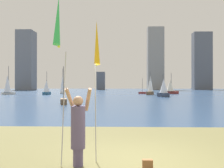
{
  "coord_description": "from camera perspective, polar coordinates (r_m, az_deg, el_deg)",
  "views": [
    {
      "loc": [
        -0.52,
        -6.25,
        1.94
      ],
      "look_at": [
        -1.13,
        12.43,
        2.02
      ],
      "focal_mm": 38.62,
      "sensor_mm": 36.0,
      "label": 1
    }
  ],
  "objects": [
    {
      "name": "ground",
      "position": [
        57.24,
        2.38,
        -2.24
      ],
      "size": [
        120.0,
        138.0,
        0.12
      ],
      "color": "brown"
    },
    {
      "name": "person",
      "position": [
        5.91,
        -8.02,
        -10.17
      ],
      "size": [
        0.69,
        0.51,
        1.87
      ],
      "rotation": [
        0.0,
        0.0,
        -0.04
      ],
      "color": "#594C72",
      "rests_on": "ground"
    },
    {
      "name": "kite_flag_left",
      "position": [
        5.73,
        -12.66,
        13.51
      ],
      "size": [
        0.16,
        1.02,
        3.98
      ],
      "color": "#B2B2B7",
      "rests_on": "ground"
    },
    {
      "name": "kite_flag_right",
      "position": [
        6.37,
        -3.62,
        8.91
      ],
      "size": [
        0.16,
        0.63,
        3.61
      ],
      "color": "#B2B2B7",
      "rests_on": "ground"
    },
    {
      "name": "bag",
      "position": [
        5.88,
        8.41,
        -18.35
      ],
      "size": [
        0.24,
        0.12,
        0.23
      ],
      "color": "brown",
      "rests_on": "ground"
    },
    {
      "name": "sailboat_0",
      "position": [
        48.29,
        9.07,
        -0.38
      ],
      "size": [
        1.71,
        2.37,
        4.64
      ],
      "color": "brown",
      "rests_on": "ground"
    },
    {
      "name": "sailboat_1",
      "position": [
        53.63,
        7.21,
        -2.04
      ],
      "size": [
        1.77,
        1.2,
        3.44
      ],
      "color": "maroon",
      "rests_on": "ground"
    },
    {
      "name": "sailboat_2",
      "position": [
        54.64,
        -11.67,
        -0.19
      ],
      "size": [
        1.03,
        1.99,
        5.62
      ],
      "color": "white",
      "rests_on": "ground"
    },
    {
      "name": "sailboat_3",
      "position": [
        49.86,
        -15.25,
        -0.86
      ],
      "size": [
        1.3,
        2.5,
        4.65
      ],
      "color": "#2D6084",
      "rests_on": "ground"
    },
    {
      "name": "sailboat_4",
      "position": [
        53.28,
        -23.48,
        -0.2
      ],
      "size": [
        2.71,
        1.69,
        5.77
      ],
      "color": "silver",
      "rests_on": "ground"
    },
    {
      "name": "sailboat_5",
      "position": [
        40.1,
        12.1,
        -0.98
      ],
      "size": [
        1.76,
        2.73,
        3.69
      ],
      "color": "#333D51",
      "rests_on": "ground"
    },
    {
      "name": "sailboat_6",
      "position": [
        25.01,
        -11.41,
        -3.96
      ],
      "size": [
        1.12,
        2.17,
        3.83
      ],
      "color": "brown",
      "rests_on": "ground"
    },
    {
      "name": "sailboat_7",
      "position": [
        54.3,
        13.65,
        -0.67
      ],
      "size": [
        3.21,
        1.71,
        4.59
      ],
      "color": "maroon",
      "rests_on": "ground"
    },
    {
      "name": "skyline_tower_0",
      "position": [
        103.06,
        -19.64,
        5.28
      ],
      "size": [
        6.44,
        6.53,
        23.64
      ],
      "color": "slate",
      "rests_on": "ground"
    },
    {
      "name": "skyline_tower_1",
      "position": [
        98.72,
        -2.65,
        0.74
      ],
      "size": [
        3.2,
        5.23,
        7.24
      ],
      "color": "#565B66",
      "rests_on": "ground"
    },
    {
      "name": "skyline_tower_2",
      "position": [
        100.15,
        10.21,
        5.88
      ],
      "size": [
        6.43,
        5.62,
        25.19
      ],
      "color": "gray",
      "rests_on": "ground"
    },
    {
      "name": "skyline_tower_3",
      "position": [
        105.25,
        20.52,
        5.1
      ],
      "size": [
        7.31,
        4.03,
        23.38
      ],
      "color": "#565B66",
      "rests_on": "ground"
    }
  ]
}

